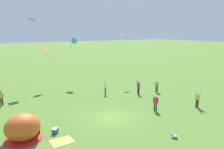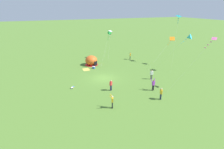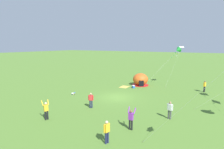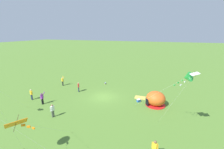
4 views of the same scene
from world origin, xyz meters
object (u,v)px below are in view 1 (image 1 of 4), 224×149
Objects in this scene: person_arms_raised at (197,99)px; person_far_back at (156,102)px; kite_pink at (123,37)px; kite_cyan at (73,42)px; kite_orange at (46,50)px; kite_teal at (33,21)px; person_strolling at (157,85)px; popup_tent at (23,128)px; person_center_field at (138,87)px; toddler_crawling at (174,136)px; cooler_box at (55,131)px; person_near_tent at (1,97)px; person_with_toddler at (105,87)px.

person_far_back is (-4.66, 1.68, -0.03)m from person_arms_raised.
kite_cyan is (-7.45, 3.32, -0.72)m from kite_pink.
kite_teal is at bearing 116.95° from kite_orange.
person_arms_raised is 7.03m from person_strolling.
popup_tent is 1.63× the size of person_strolling.
person_center_field is at bearing -64.95° from kite_cyan.
kite_teal reaches higher than kite_cyan.
person_center_field reaches higher than toddler_crawling.
toddler_crawling is 22.83m from kite_orange.
kite_teal reaches higher than person_far_back.
person_center_field is (15.60, 5.30, 0.00)m from popup_tent.
cooler_box is (2.46, -0.23, -0.78)m from popup_tent.
kite_cyan reaches higher than popup_tent.
person_center_field is 13.04m from kite_cyan.
kite_pink is at bearing 8.40° from person_near_tent.
kite_pink is at bearing 38.54° from person_with_toddler.
person_center_field is 7.97m from person_arms_raised.
person_with_toddler is (11.76, 7.58, -0.03)m from popup_tent.
person_center_field is at bearing -50.33° from kite_teal.
toddler_crawling is at bearing -112.67° from kite_pink.
kite_teal reaches higher than toddler_crawling.
kite_orange is at bearing 40.96° from person_near_tent.
cooler_box is 0.09× the size of kite_cyan.
person_near_tent is (-18.50, 12.20, -0.03)m from person_arms_raised.
toddler_crawling is 19.28m from person_near_tent.
person_near_tent is at bearing -139.04° from kite_orange.
person_near_tent is (-3.10, 10.09, 0.74)m from cooler_box.
person_center_field is 0.23× the size of kite_pink.
toddler_crawling is 0.07× the size of kite_pink.
person_near_tent is at bearing 124.62° from toddler_crawling.
toddler_crawling is at bearing -126.98° from person_strolling.
person_center_field is 6.43m from person_far_back.
person_near_tent is at bearing 164.32° from person_center_field.
kite_pink is (18.08, 12.62, 6.40)m from popup_tent.
kite_cyan reaches higher than person_far_back.
person_arms_raised is at bearing -33.40° from person_near_tent.
person_strolling is at bearing 53.02° from toddler_crawling.
popup_tent reaches higher than person_strolling.
person_strolling is 0.23× the size of kite_orange.
person_far_back is 8.38m from person_with_toddler.
person_far_back is at bearing -67.07° from kite_orange.
person_far_back reaches higher than cooler_box.
popup_tent is 16.47m from person_center_field.
popup_tent is 19.98m from kite_cyan.
cooler_box is at bearing -140.56° from kite_pink.
kite_teal is at bearing 73.70° from popup_tent.
person_with_toddler is at bearing 121.57° from person_arms_raised.
person_near_tent is at bearing 142.76° from person_far_back.
popup_tent reaches higher than person_arms_raised.
kite_teal reaches higher than cooler_box.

